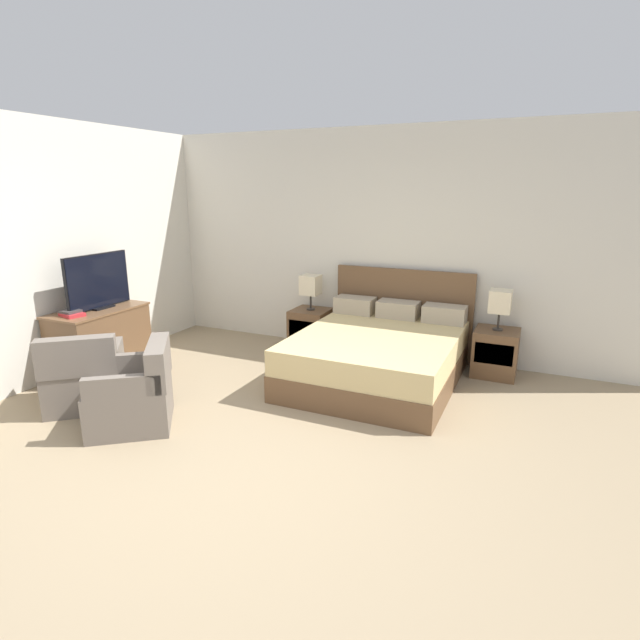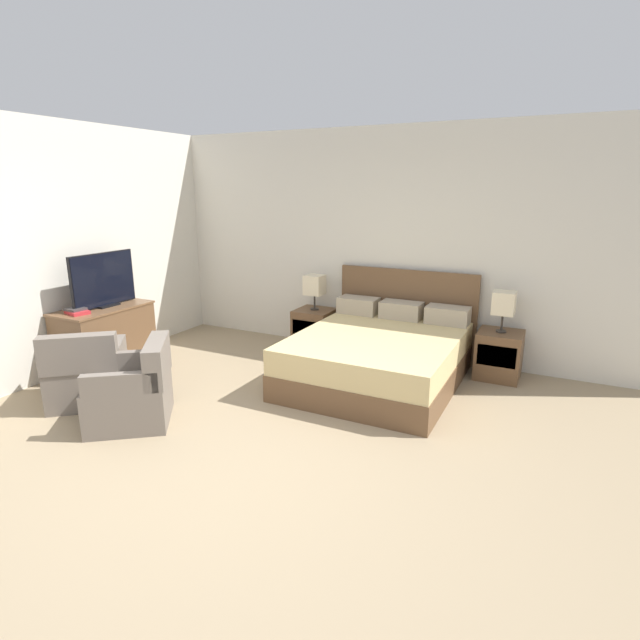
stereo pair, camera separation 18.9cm
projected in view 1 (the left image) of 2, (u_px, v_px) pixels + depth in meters
ground_plane at (232, 473)px, 3.74m from camera, size 9.74×9.74×0.00m
wall_back at (375, 243)px, 6.27m from camera, size 6.97×0.06×2.79m
wall_left at (79, 249)px, 5.71m from camera, size 0.06×5.05×2.79m
bed at (379, 354)px, 5.49m from camera, size 1.73×2.01×1.11m
nightstand_left at (311, 329)px, 6.57m from camera, size 0.48×0.47×0.53m
nightstand_right at (495, 353)px, 5.64m from camera, size 0.48×0.47×0.53m
table_lamp_left at (311, 285)px, 6.42m from camera, size 0.23×0.23×0.46m
table_lamp_right at (500, 302)px, 5.49m from camera, size 0.23×0.23×0.46m
dresser at (100, 340)px, 5.71m from camera, size 0.57×1.06×0.75m
tv at (98, 282)px, 5.59m from camera, size 0.18×0.85×0.62m
book_red_cover at (72, 314)px, 5.31m from camera, size 0.29×0.23×0.04m
book_blue_cover at (70, 311)px, 5.31m from camera, size 0.20×0.18×0.03m
armchair_by_window at (85, 378)px, 4.84m from camera, size 0.96×0.97×0.76m
armchair_companion at (135, 395)px, 4.45m from camera, size 0.96×0.96×0.76m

